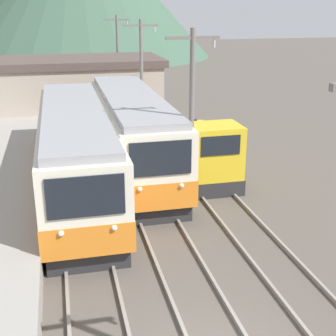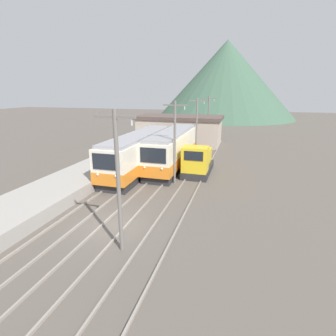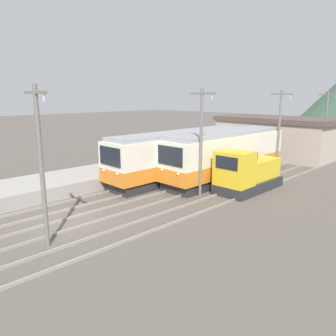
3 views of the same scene
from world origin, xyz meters
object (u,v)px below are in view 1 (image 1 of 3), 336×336
commuter_train_left (76,156)px  catenary_mast_mid (192,116)px  catenary_mast_far (142,76)px  catenary_mast_distant (118,57)px  shunting_locomotive (202,154)px  commuter_train_center (132,137)px

commuter_train_left → catenary_mast_mid: catenary_mast_mid is taller
commuter_train_left → catenary_mast_mid: bearing=-31.7°
catenary_mast_far → catenary_mast_distant: bearing=90.0°
catenary_mast_mid → catenary_mast_distant: (0.00, 21.21, 0.00)m
catenary_mast_mid → catenary_mast_distant: 21.21m
commuter_train_left → shunting_locomotive: 5.86m
commuter_train_left → catenary_mast_distant: 19.15m
catenary_mast_mid → catenary_mast_distant: same height
shunting_locomotive → catenary_mast_mid: catenary_mast_mid is taller
commuter_train_left → commuter_train_center: bearing=40.1°
commuter_train_center → catenary_mast_far: size_ratio=1.82×
shunting_locomotive → commuter_train_center: bearing=149.9°
commuter_train_center → catenary_mast_far: catenary_mast_far is taller
shunting_locomotive → catenary_mast_far: (-1.49, 7.32, 2.64)m
catenary_mast_mid → catenary_mast_far: 10.60m
shunting_locomotive → catenary_mast_far: bearing=101.5°
catenary_mast_far → shunting_locomotive: bearing=-78.5°
commuter_train_center → shunting_locomotive: (3.00, -1.74, -0.57)m
catenary_mast_mid → catenary_mast_far: bearing=90.0°
commuter_train_center → catenary_mast_far: (1.51, 5.59, 2.07)m
commuter_train_center → catenary_mast_mid: 5.63m
commuter_train_center → shunting_locomotive: size_ratio=2.28×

